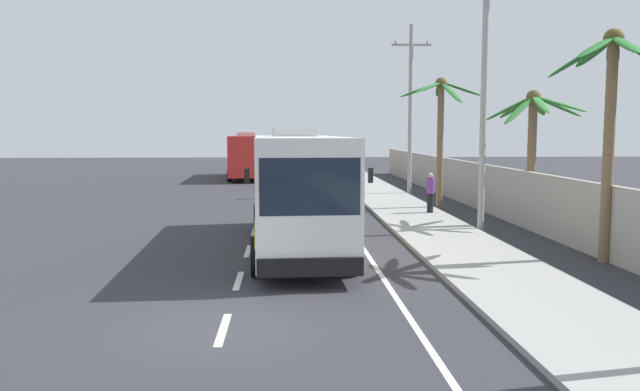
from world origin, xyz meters
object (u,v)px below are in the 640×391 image
coach_bus_foreground (296,186)px  pedestrian_midwalk (430,192)px  motorcycle_beside_bus (340,199)px  palm_nearest (440,115)px  coach_bus_far_lane (247,154)px  palm_second (533,129)px  utility_pole_far (410,107)px  utility_pole_mid (484,92)px  palm_third (611,94)px

coach_bus_foreground → pedestrian_midwalk: 9.69m
motorcycle_beside_bus → palm_nearest: palm_nearest is taller
coach_bus_foreground → coach_bus_far_lane: size_ratio=1.05×
coach_bus_foreground → palm_second: size_ratio=2.15×
coach_bus_foreground → palm_nearest: size_ratio=1.83×
palm_second → utility_pole_far: bearing=100.6°
utility_pole_mid → utility_pole_far: bearing=90.1°
coach_bus_foreground → utility_pole_far: bearing=67.2°
utility_pole_far → palm_nearest: utility_pole_far is taller
motorcycle_beside_bus → pedestrian_midwalk: size_ratio=1.10×
motorcycle_beside_bus → palm_nearest: 6.30m
palm_nearest → palm_third: palm_third is taller
palm_nearest → palm_second: (2.29, -5.62, -0.66)m
motorcycle_beside_bus → utility_pole_far: bearing=59.1°
coach_bus_foreground → palm_third: size_ratio=1.74×
coach_bus_far_lane → pedestrian_midwalk: size_ratio=6.20×
coach_bus_far_lane → palm_second: bearing=-64.3°
palm_nearest → palm_third: 12.52m
utility_pole_mid → utility_pole_far: 13.69m
coach_bus_foreground → motorcycle_beside_bus: bearing=75.7°
palm_third → coach_bus_far_lane: bearing=110.3°
palm_nearest → palm_second: bearing=-67.8°
palm_second → palm_third: size_ratio=0.81×
palm_third → coach_bus_foreground: bearing=162.4°
coach_bus_foreground → palm_second: 10.30m
pedestrian_midwalk → palm_third: bearing=-133.0°
palm_second → palm_nearest: bearing=112.2°
coach_bus_foreground → utility_pole_mid: utility_pole_mid is taller
coach_bus_foreground → pedestrian_midwalk: coach_bus_foreground is taller
coach_bus_far_lane → utility_pole_far: utility_pole_far is taller
utility_pole_far → palm_nearest: bearing=-89.4°
motorcycle_beside_bus → palm_second: palm_second is taller
utility_pole_far → palm_nearest: (0.07, -6.96, -0.66)m
coach_bus_foreground → utility_pole_mid: size_ratio=1.15×
pedestrian_midwalk → utility_pole_far: utility_pole_far is taller
coach_bus_far_lane → palm_third: (12.31, -33.32, 2.88)m
utility_pole_mid → utility_pole_far: utility_pole_mid is taller
palm_third → utility_pole_far: bearing=95.5°
coach_bus_foreground → utility_pole_mid: (6.99, 2.86, 3.20)m
coach_bus_far_lane → palm_third: palm_third is taller
coach_bus_far_lane → pedestrian_midwalk: coach_bus_far_lane is taller
coach_bus_foreground → coach_bus_far_lane: bearing=96.5°
palm_nearest → palm_second: palm_nearest is taller
pedestrian_midwalk → utility_pole_mid: (0.87, -4.60, 4.15)m
coach_bus_far_lane → palm_nearest: 23.56m
utility_pole_mid → pedestrian_midwalk: bearing=100.7°
motorcycle_beside_bus → palm_nearest: bearing=12.1°
pedestrian_midwalk → utility_pole_far: size_ratio=0.18×
utility_pole_far → pedestrian_midwalk: bearing=-95.3°
utility_pole_mid → palm_nearest: bearing=89.6°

